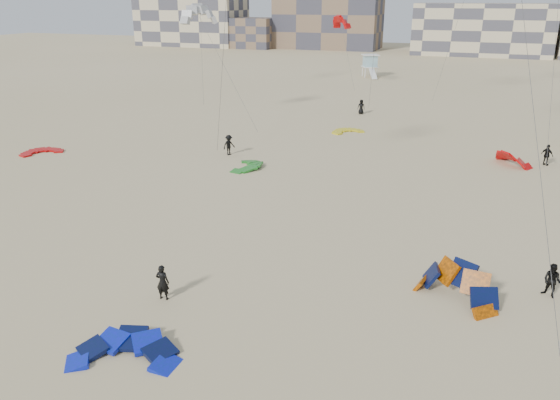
% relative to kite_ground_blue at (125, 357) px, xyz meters
% --- Properties ---
extents(ground, '(320.00, 320.00, 0.00)m').
position_rel_kite_ground_blue_xyz_m(ground, '(0.74, 2.85, 0.00)').
color(ground, '#CBB588').
rests_on(ground, ground).
extents(kite_ground_blue, '(5.17, 5.33, 1.99)m').
position_rel_kite_ground_blue_xyz_m(kite_ground_blue, '(0.00, 0.00, 0.00)').
color(kite_ground_blue, '#0E11D7').
rests_on(kite_ground_blue, ground).
extents(kite_ground_orange, '(5.72, 5.65, 4.08)m').
position_rel_kite_ground_blue_xyz_m(kite_ground_orange, '(12.12, 9.20, 0.00)').
color(kite_ground_orange, '#FF6700').
rests_on(kite_ground_orange, ground).
extents(kite_ground_red, '(4.85, 4.82, 0.61)m').
position_rel_kite_ground_blue_xyz_m(kite_ground_red, '(-25.25, 23.11, 0.00)').
color(kite_ground_red, red).
rests_on(kite_ground_red, ground).
extents(kite_ground_green, '(4.11, 3.91, 1.19)m').
position_rel_kite_ground_blue_xyz_m(kite_ground_green, '(-5.70, 25.51, 0.00)').
color(kite_ground_green, '#2B8C28').
rests_on(kite_ground_green, ground).
extents(kite_ground_red_far, '(4.97, 4.95, 3.47)m').
position_rel_kite_ground_blue_xyz_m(kite_ground_red_far, '(15.44, 34.09, 0.00)').
color(kite_ground_red_far, red).
rests_on(kite_ground_red_far, ground).
extents(kite_ground_yellow, '(4.59, 4.60, 0.57)m').
position_rel_kite_ground_blue_xyz_m(kite_ground_yellow, '(-0.67, 40.83, 0.00)').
color(kite_ground_yellow, yellow).
rests_on(kite_ground_yellow, ground).
extents(kitesurfer_main, '(0.69, 0.49, 1.79)m').
position_rel_kite_ground_blue_xyz_m(kitesurfer_main, '(-0.92, 4.46, 0.89)').
color(kitesurfer_main, black).
rests_on(kitesurfer_main, ground).
extents(kitesurfer_b, '(1.05, 0.99, 1.71)m').
position_rel_kite_ground_blue_xyz_m(kitesurfer_b, '(16.41, 11.01, 0.86)').
color(kitesurfer_b, black).
rests_on(kitesurfer_b, ground).
extents(kitesurfer_c, '(1.19, 1.37, 1.84)m').
position_rel_kite_ground_blue_xyz_m(kitesurfer_c, '(-8.73, 28.51, 0.92)').
color(kitesurfer_c, black).
rests_on(kitesurfer_c, ground).
extents(kitesurfer_d, '(1.13, 0.98, 1.82)m').
position_rel_kite_ground_blue_xyz_m(kitesurfer_d, '(18.11, 34.79, 0.91)').
color(kitesurfer_d, black).
rests_on(kitesurfer_d, ground).
extents(kitesurfer_e, '(0.91, 0.65, 1.77)m').
position_rel_kite_ground_blue_xyz_m(kitesurfer_e, '(-1.36, 50.82, 0.88)').
color(kitesurfer_e, black).
rests_on(kitesurfer_e, ground).
extents(kite_fly_grey, '(12.21, 9.36, 12.18)m').
position_rel_kite_ground_blue_xyz_m(kite_fly_grey, '(-17.41, 40.26, 11.54)').
color(kite_fly_grey, silver).
rests_on(kite_fly_grey, ground).
extents(kite_fly_red, '(6.81, 10.01, 10.36)m').
position_rel_kite_ground_blue_xyz_m(kite_fly_red, '(-8.88, 69.38, 9.74)').
color(kite_fly_red, red).
rests_on(kite_fly_red, ground).
extents(lifeguard_tower_far, '(3.66, 5.82, 3.90)m').
position_rel_kite_ground_blue_xyz_m(lifeguard_tower_far, '(-6.93, 83.83, 1.93)').
color(lifeguard_tower_far, white).
rests_on(lifeguard_tower_far, ground).
extents(condo_west_a, '(30.00, 15.00, 14.00)m').
position_rel_kite_ground_blue_xyz_m(condo_west_a, '(-69.26, 132.85, 7.00)').
color(condo_west_a, beige).
rests_on(condo_west_a, ground).
extents(condo_west_b, '(28.00, 14.00, 18.00)m').
position_rel_kite_ground_blue_xyz_m(condo_west_b, '(-29.26, 136.85, 9.00)').
color(condo_west_b, '#795F49').
rests_on(condo_west_b, ground).
extents(condo_mid, '(32.00, 16.00, 12.00)m').
position_rel_kite_ground_blue_xyz_m(condo_mid, '(10.74, 132.85, 6.00)').
color(condo_mid, beige).
rests_on(condo_mid, ground).
extents(condo_fill_left, '(12.00, 10.00, 8.00)m').
position_rel_kite_ground_blue_xyz_m(condo_fill_left, '(-49.26, 130.85, 4.00)').
color(condo_fill_left, '#795F49').
rests_on(condo_fill_left, ground).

